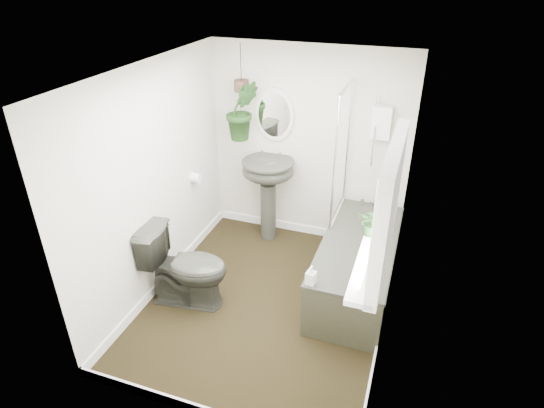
% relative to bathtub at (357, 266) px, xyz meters
% --- Properties ---
extents(floor, '(2.30, 2.80, 0.02)m').
position_rel_bathtub_xyz_m(floor, '(-0.80, -0.50, -0.30)').
color(floor, black).
rests_on(floor, ground).
extents(ceiling, '(2.30, 2.80, 0.02)m').
position_rel_bathtub_xyz_m(ceiling, '(-0.80, -0.50, 2.02)').
color(ceiling, white).
rests_on(ceiling, ground).
extents(wall_back, '(2.30, 0.02, 2.30)m').
position_rel_bathtub_xyz_m(wall_back, '(-0.80, 0.91, 0.86)').
color(wall_back, silver).
rests_on(wall_back, ground).
extents(wall_front, '(2.30, 0.02, 2.30)m').
position_rel_bathtub_xyz_m(wall_front, '(-0.80, -1.91, 0.86)').
color(wall_front, silver).
rests_on(wall_front, ground).
extents(wall_left, '(0.02, 2.80, 2.30)m').
position_rel_bathtub_xyz_m(wall_left, '(-1.96, -0.50, 0.86)').
color(wall_left, silver).
rests_on(wall_left, ground).
extents(wall_right, '(0.02, 2.80, 2.30)m').
position_rel_bathtub_xyz_m(wall_right, '(0.36, -0.50, 0.86)').
color(wall_right, silver).
rests_on(wall_right, ground).
extents(skirting, '(2.30, 2.80, 0.10)m').
position_rel_bathtub_xyz_m(skirting, '(-0.80, -0.50, -0.24)').
color(skirting, white).
rests_on(skirting, floor).
extents(bathtub, '(0.72, 1.72, 0.58)m').
position_rel_bathtub_xyz_m(bathtub, '(0.00, 0.00, 0.00)').
color(bathtub, '#2E3028').
rests_on(bathtub, floor).
extents(bath_screen, '(0.04, 0.72, 1.40)m').
position_rel_bathtub_xyz_m(bath_screen, '(-0.33, 0.49, 0.99)').
color(bath_screen, silver).
rests_on(bath_screen, bathtub).
extents(shower_box, '(0.20, 0.10, 0.35)m').
position_rel_bathtub_xyz_m(shower_box, '(0.00, 0.84, 1.26)').
color(shower_box, white).
rests_on(shower_box, wall_back).
extents(oval_mirror, '(0.46, 0.03, 0.62)m').
position_rel_bathtub_xyz_m(oval_mirror, '(-1.20, 0.87, 1.21)').
color(oval_mirror, beige).
rests_on(oval_mirror, wall_back).
extents(wall_sconce, '(0.04, 0.04, 0.22)m').
position_rel_bathtub_xyz_m(wall_sconce, '(-1.60, 0.86, 1.11)').
color(wall_sconce, black).
rests_on(wall_sconce, wall_back).
extents(toilet_roll_holder, '(0.11, 0.11, 0.11)m').
position_rel_bathtub_xyz_m(toilet_roll_holder, '(-1.90, 0.20, 0.61)').
color(toilet_roll_holder, white).
rests_on(toilet_roll_holder, wall_left).
extents(window_recess, '(0.08, 1.00, 0.90)m').
position_rel_bathtub_xyz_m(window_recess, '(0.29, -1.20, 1.36)').
color(window_recess, white).
rests_on(window_recess, wall_right).
extents(window_sill, '(0.18, 1.00, 0.04)m').
position_rel_bathtub_xyz_m(window_sill, '(0.22, -1.20, 0.94)').
color(window_sill, white).
rests_on(window_sill, wall_right).
extents(window_blinds, '(0.01, 0.86, 0.76)m').
position_rel_bathtub_xyz_m(window_blinds, '(0.24, -1.20, 1.36)').
color(window_blinds, white).
rests_on(window_blinds, wall_right).
extents(toilet, '(0.88, 0.57, 0.84)m').
position_rel_bathtub_xyz_m(toilet, '(-1.56, -0.74, 0.13)').
color(toilet, '#2E3028').
rests_on(toilet, floor).
extents(pedestal_sink, '(0.71, 0.65, 1.03)m').
position_rel_bathtub_xyz_m(pedestal_sink, '(-1.20, 0.65, 0.22)').
color(pedestal_sink, '#2E3028').
rests_on(pedestal_sink, floor).
extents(sill_plant, '(0.24, 0.22, 0.22)m').
position_rel_bathtub_xyz_m(sill_plant, '(0.17, -0.90, 1.07)').
color(sill_plant, black).
rests_on(sill_plant, window_sill).
extents(hanging_plant, '(0.47, 0.45, 0.67)m').
position_rel_bathtub_xyz_m(hanging_plant, '(-1.50, 0.66, 1.29)').
color(hanging_plant, black).
rests_on(hanging_plant, ceiling).
extents(soap_bottle, '(0.09, 0.09, 0.18)m').
position_rel_bathtub_xyz_m(soap_bottle, '(-0.29, -0.79, 0.38)').
color(soap_bottle, '#373231').
rests_on(soap_bottle, bathtub).
extents(hanging_pot, '(0.16, 0.16, 0.12)m').
position_rel_bathtub_xyz_m(hanging_pot, '(-1.50, 0.66, 1.57)').
color(hanging_pot, '#422C22').
rests_on(hanging_pot, ceiling).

